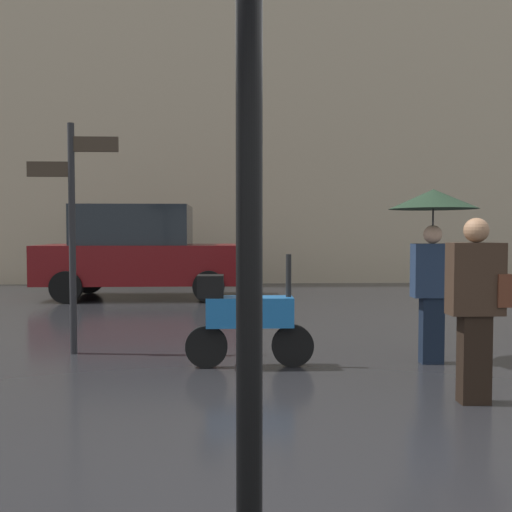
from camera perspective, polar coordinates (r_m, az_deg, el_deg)
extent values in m
cylinder|color=black|center=(1.61, -0.69, -2.23)|extent=(0.08, 0.08, 2.69)
cube|color=black|center=(6.62, 17.47, -7.25)|extent=(0.24, 0.16, 0.74)
cube|color=#1E2D47|center=(6.54, 17.55, -1.43)|extent=(0.44, 0.20, 0.60)
sphere|color=tan|center=(6.53, 17.59, 2.11)|extent=(0.21, 0.21, 0.21)
cylinder|color=black|center=(6.53, 17.61, 3.28)|extent=(0.02, 0.02, 0.30)
cone|color=black|center=(6.54, 17.64, 5.56)|extent=(0.98, 0.98, 0.22)
cube|color=black|center=(5.23, 21.37, -9.77)|extent=(0.25, 0.16, 0.77)
cube|color=#332319|center=(5.13, 21.49, -2.19)|extent=(0.46, 0.21, 0.62)
sphere|color=#936B4C|center=(5.12, 21.56, 2.46)|extent=(0.21, 0.21, 0.21)
cube|color=#512819|center=(5.23, 23.53, -3.16)|extent=(0.12, 0.24, 0.28)
cylinder|color=black|center=(6.20, 3.76, -9.13)|extent=(0.46, 0.09, 0.46)
cylinder|color=black|center=(6.17, -5.08, -9.19)|extent=(0.46, 0.09, 0.46)
cube|color=#195999|center=(6.10, -0.65, -5.69)|extent=(0.94, 0.32, 0.32)
cube|color=black|center=(6.07, -4.66, -3.08)|extent=(0.28, 0.28, 0.24)
cylinder|color=black|center=(6.09, 3.34, -2.40)|extent=(0.06, 0.06, 0.55)
cube|color=#590C0F|center=(12.75, -11.30, -0.78)|extent=(4.52, 1.88, 0.86)
cube|color=black|center=(12.76, -12.34, 3.09)|extent=(2.48, 1.73, 0.87)
cylinder|color=black|center=(13.58, -4.54, -2.35)|extent=(0.67, 0.18, 0.67)
cylinder|color=black|center=(11.70, -4.86, -3.13)|extent=(0.67, 0.18, 0.67)
cylinder|color=black|center=(13.99, -16.66, -2.31)|extent=(0.67, 0.18, 0.67)
cylinder|color=black|center=(12.18, -18.82, -3.03)|extent=(0.67, 0.18, 0.67)
cylinder|color=black|center=(7.07, -18.24, 1.63)|extent=(0.08, 0.08, 2.78)
cube|color=#33281E|center=(7.08, -16.15, 10.90)|extent=(0.56, 0.04, 0.18)
cube|color=#33281E|center=(7.18, -20.35, 8.30)|extent=(0.52, 0.04, 0.18)
cube|color=gray|center=(18.38, -1.81, 21.61)|extent=(18.72, 2.95, 15.00)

